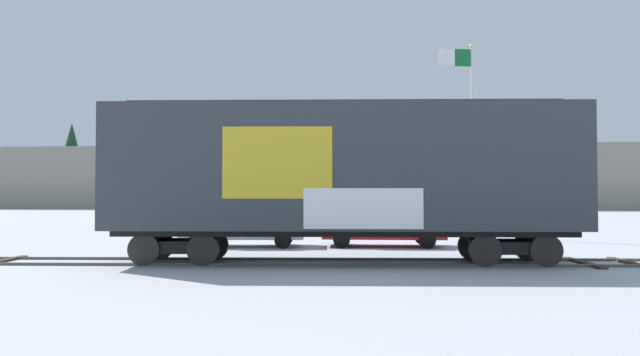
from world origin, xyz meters
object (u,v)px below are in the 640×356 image
at_px(freight_car, 343,171).
at_px(parked_car_red, 383,226).
at_px(flagpole, 466,112).
at_px(parked_car_silver, 243,225).

distance_m(freight_car, parked_car_red, 5.98).
bearing_deg(flagpole, parked_car_red, -129.96).
xyz_separation_m(parked_car_silver, parked_car_red, (5.43, 0.52, -0.02)).
bearing_deg(parked_car_silver, freight_car, -50.29).
distance_m(freight_car, flagpole, 12.05).
xyz_separation_m(freight_car, parked_car_red, (1.28, 5.51, -1.93)).
height_order(parked_car_silver, parked_car_red, parked_car_silver).
bearing_deg(parked_car_red, parked_car_silver, -174.51).
relative_size(freight_car, flagpole, 1.50).
bearing_deg(parked_car_red, flagpole, 50.04).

